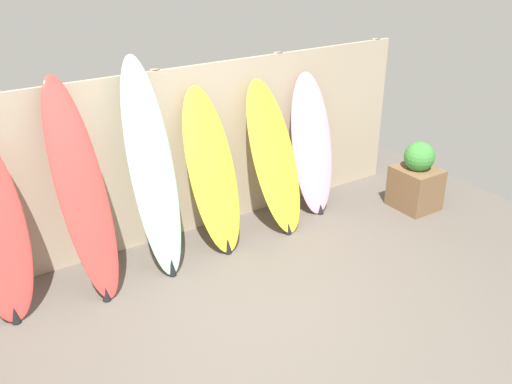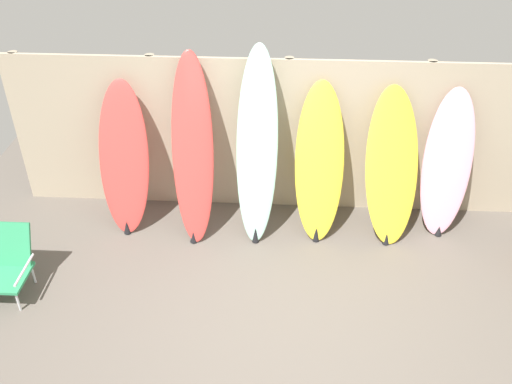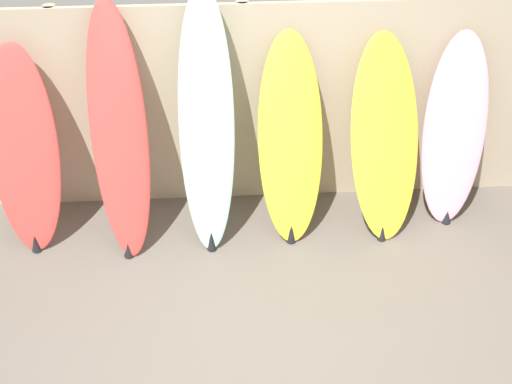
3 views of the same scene
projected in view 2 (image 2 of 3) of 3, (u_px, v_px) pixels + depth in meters
The scene contains 9 objects.
ground at pixel (281, 333), 5.12m from camera, with size 7.68×7.68×0.00m, color #5B544C.
fence_back at pixel (287, 137), 6.27m from camera, with size 6.08×0.11×1.80m.
surfboard_red_0 at pixel (124, 159), 6.07m from camera, with size 0.55×0.63×1.62m.
surfboard_red_1 at pixel (193, 151), 5.91m from camera, with size 0.51×0.82×1.93m.
surfboard_seafoam_2 at pixel (257, 149), 5.86m from camera, with size 0.44×0.71×2.02m.
surfboard_yellow_3 at pixel (319, 164), 5.98m from camera, with size 0.53×0.69×1.63m.
surfboard_yellow_4 at pixel (392, 168), 5.94m from camera, with size 0.64×0.74×1.60m.
surfboard_pink_5 at pixel (447, 165), 6.01m from camera, with size 0.56×0.56×1.58m.
beach_chair at pixel (4, 262), 5.43m from camera, with size 0.50×0.57×0.64m.
Camera 2 is at (-0.03, -3.51, 3.95)m, focal length 40.00 mm.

